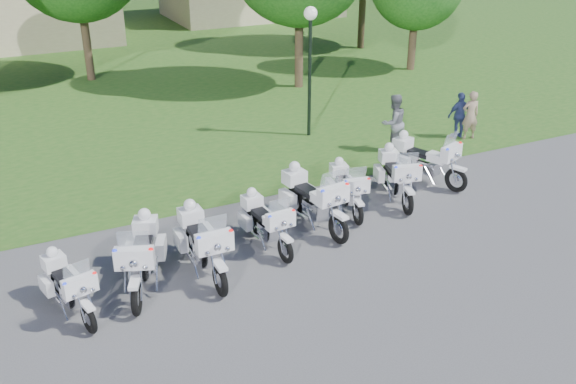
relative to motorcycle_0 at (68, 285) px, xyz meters
name	(u,v)px	position (x,y,z in m)	size (l,w,h in m)	color
ground	(319,245)	(5.71, 0.14, -0.60)	(100.00, 100.00, 0.00)	#4D4C51
grass_lawn	(98,38)	(5.71, 27.14, -0.59)	(100.00, 48.00, 0.01)	#27591C
motorcycle_0	(68,285)	(0.00, 0.00, 0.00)	(1.01, 2.10, 1.43)	black
motorcycle_1	(142,255)	(1.56, 0.32, 0.12)	(1.43, 2.42, 1.72)	black
motorcycle_2	(203,242)	(2.89, 0.28, 0.12)	(0.84, 2.55, 1.71)	black
motorcycle_3	(266,221)	(4.60, 0.73, 0.02)	(0.82, 2.22, 1.49)	black
motorcycle_4	(313,198)	(6.06, 1.15, 0.14)	(1.05, 2.62, 1.76)	black
motorcycle_5	(347,188)	(7.30, 1.56, 0.02)	(1.00, 2.17, 1.47)	black
motorcycle_6	(396,175)	(8.85, 1.55, 0.08)	(1.23, 2.36, 1.63)	black
motorcycle_7	(425,159)	(10.24, 2.13, 0.10)	(1.37, 2.39, 1.68)	black
lamp_post	(310,40)	(9.07, 7.07, 2.67)	(0.44, 0.44, 4.35)	black
bystander_a	(470,115)	(13.79, 4.38, 0.23)	(0.61, 0.40, 1.66)	gray
bystander_b	(393,123)	(10.82, 4.60, 0.34)	(0.91, 0.71, 1.87)	slate
bystander_c	(460,115)	(13.57, 4.64, 0.19)	(0.92, 0.38, 1.58)	navy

